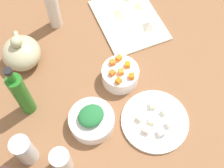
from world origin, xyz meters
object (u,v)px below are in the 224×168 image
(bowl_carrots, at_px, (120,75))
(drinking_glass_1, at_px, (61,161))
(cutting_board, at_px, (129,20))
(bottle_2, at_px, (52,5))
(bottle_1, at_px, (21,94))
(bowl_greens, at_px, (92,121))
(drinking_glass_0, at_px, (25,150))
(teapot, at_px, (21,53))
(plate_tofu, at_px, (155,121))

(bowl_carrots, xyz_separation_m, drinking_glass_1, (-0.23, 0.28, 0.02))
(cutting_board, distance_m, bowl_carrots, 0.28)
(bottle_2, bearing_deg, bottle_1, 150.31)
(bowl_greens, distance_m, bottle_1, 0.24)
(drinking_glass_0, bearing_deg, bottle_2, -24.43)
(bowl_carrots, distance_m, teapot, 0.37)
(bowl_greens, relative_size, bottle_1, 0.61)
(drinking_glass_1, bearing_deg, teapot, 3.90)
(bowl_carrots, distance_m, drinking_glass_0, 0.41)
(bowl_greens, height_order, bottle_1, bottle_1)
(plate_tofu, height_order, bottle_2, bottle_2)
(plate_tofu, height_order, bowl_carrots, bowl_carrots)
(cutting_board, bearing_deg, bowl_carrots, 151.37)
(drinking_glass_1, bearing_deg, drinking_glass_0, 55.09)
(bowl_carrots, relative_size, bottle_2, 0.53)
(cutting_board, distance_m, drinking_glass_0, 0.66)
(cutting_board, distance_m, drinking_glass_1, 0.63)
(cutting_board, relative_size, drinking_glass_1, 3.05)
(bottle_2, bearing_deg, bowl_greens, 179.71)
(bowl_carrots, xyz_separation_m, teapot, (0.21, 0.31, 0.02))
(plate_tofu, distance_m, drinking_glass_0, 0.43)
(teapot, bearing_deg, cutting_board, -84.54)
(bottle_2, relative_size, drinking_glass_1, 2.45)
(drinking_glass_1, bearing_deg, bottle_1, 13.84)
(cutting_board, xyz_separation_m, drinking_glass_1, (-0.48, 0.42, 0.05))
(bottle_1, height_order, drinking_glass_0, bottle_1)
(bottle_2, bearing_deg, bowl_carrots, -156.10)
(drinking_glass_0, bearing_deg, teapot, -10.12)
(bowl_greens, bearing_deg, plate_tofu, -108.66)
(bowl_carrots, xyz_separation_m, drinking_glass_0, (-0.16, 0.38, 0.03))
(cutting_board, bearing_deg, bowl_greens, 142.66)
(bottle_1, distance_m, drinking_glass_0, 0.18)
(cutting_board, relative_size, bowl_carrots, 2.34)
(teapot, xyz_separation_m, drinking_glass_1, (-0.43, -0.03, -0.00))
(bowl_carrots, bearing_deg, teapot, 56.50)
(bottle_1, bearing_deg, bowl_greens, -125.49)
(teapot, bearing_deg, drinking_glass_0, 169.88)
(drinking_glass_1, bearing_deg, cutting_board, -41.10)
(plate_tofu, bearing_deg, teapot, 41.90)
(bowl_carrots, height_order, teapot, teapot)
(cutting_board, bearing_deg, bottle_1, 117.16)
(bowl_greens, xyz_separation_m, bowl_carrots, (0.13, -0.15, 0.01))
(plate_tofu, distance_m, bottle_2, 0.58)
(plate_tofu, distance_m, bottle_1, 0.45)
(cutting_board, distance_m, plate_tofu, 0.45)
(bowl_carrots, relative_size, bottle_1, 0.53)
(cutting_board, bearing_deg, drinking_glass_0, 128.76)
(teapot, distance_m, bottle_2, 0.21)
(bowl_greens, bearing_deg, bottle_2, -0.29)
(plate_tofu, bearing_deg, bottle_2, 20.50)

